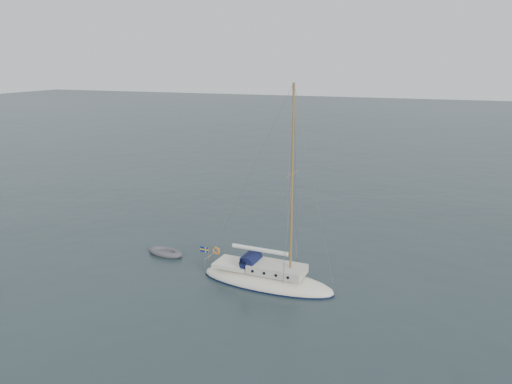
% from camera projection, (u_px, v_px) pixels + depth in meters
% --- Properties ---
extents(ground, '(300.00, 300.00, 0.00)m').
position_uv_depth(ground, '(263.00, 278.00, 29.85)').
color(ground, black).
rests_on(ground, ground).
extents(sailboat, '(8.47, 2.54, 12.06)m').
position_uv_depth(sailboat, '(267.00, 269.00, 28.83)').
color(sailboat, white).
rests_on(sailboat, ground).
extents(dinghy, '(2.64, 1.19, 0.38)m').
position_uv_depth(dinghy, '(165.00, 252.00, 33.37)').
color(dinghy, '#505054').
rests_on(dinghy, ground).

